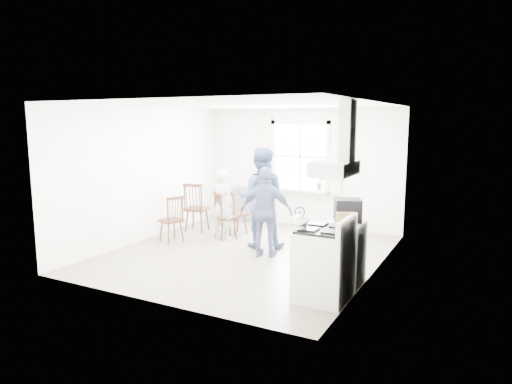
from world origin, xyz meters
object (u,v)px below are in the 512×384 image
windsor_chair_b (221,211)px  low_cabinet (345,253)px  gas_stove (324,263)px  windsor_chair_a (194,202)px  person_mid (261,198)px  person_right (266,212)px  person_left (222,204)px  stereo_stack (348,210)px  windsor_chair_c (174,214)px

windsor_chair_b → low_cabinet: bearing=-23.9°
gas_stove → windsor_chair_a: gas_stove is taller
person_mid → person_right: person_mid is taller
person_right → person_left: bearing=-39.6°
stereo_stack → person_left: person_left is taller
gas_stove → windsor_chair_a: (-3.63, 2.22, 0.15)m
low_cabinet → person_left: person_left is taller
low_cabinet → windsor_chair_a: 4.00m
person_mid → gas_stove: bearing=115.0°
windsor_chair_c → person_mid: person_mid is taller
low_cabinet → person_left: (-2.88, 1.29, 0.25)m
windsor_chair_b → person_mid: 1.03m
gas_stove → person_right: (-1.52, 1.35, 0.30)m
person_left → person_mid: (0.93, -0.15, 0.23)m
gas_stove → stereo_stack: (0.07, 0.76, 0.58)m
low_cabinet → person_left: bearing=155.8°
person_left → windsor_chair_c: bearing=46.6°
stereo_stack → windsor_chair_c: stereo_stack is taller
windsor_chair_b → person_right: 1.47m
stereo_stack → windsor_chair_a: stereo_stack is taller
windsor_chair_a → person_left: bearing=-15.1°
windsor_chair_b → person_mid: bearing=-8.0°
gas_stove → windsor_chair_c: bearing=159.1°
person_left → person_mid: person_mid is taller
person_mid → windsor_chair_a: bearing=-32.3°
person_mid → windsor_chair_b: bearing=-28.4°
windsor_chair_c → person_mid: size_ratio=0.49×
stereo_stack → windsor_chair_b: 3.19m
person_left → person_right: size_ratio=0.89×
stereo_stack → gas_stove: bearing=-95.2°
stereo_stack → windsor_chair_a: size_ratio=0.45×
low_cabinet → windsor_chair_b: 3.17m
low_cabinet → stereo_stack: (0.00, 0.06, 0.61)m
gas_stove → windsor_chair_a: bearing=148.6°
gas_stove → person_mid: bearing=135.4°
stereo_stack → person_mid: bearing=150.9°
windsor_chair_a → person_left: 0.85m
low_cabinet → person_right: (-1.59, 0.65, 0.33)m
person_right → windsor_chair_b: bearing=-38.9°
windsor_chair_a → windsor_chair_b: 0.84m
gas_stove → windsor_chair_c: 3.75m
person_mid → person_right: size_ratio=1.18×
gas_stove → person_mid: 2.67m
gas_stove → windsor_chair_b: gas_stove is taller
stereo_stack → windsor_chair_b: bearing=157.2°
low_cabinet → stereo_stack: 0.62m
windsor_chair_b → person_right: person_right is taller
gas_stove → windsor_chair_c: size_ratio=1.23×
windsor_chair_a → person_mid: 1.81m
stereo_stack → windsor_chair_a: 4.00m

